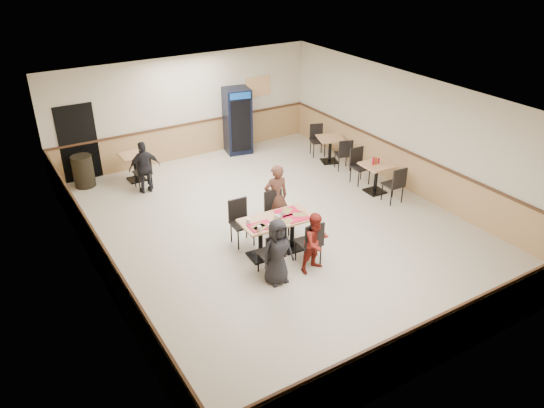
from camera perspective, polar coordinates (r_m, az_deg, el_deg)
ground at (r=12.19m, az=0.52°, el=-2.55°), size 10.00×10.00×0.00m
room_shell at (r=14.72m, az=1.16°, el=5.48°), size 10.00×10.00×10.00m
main_table at (r=11.03m, az=0.50°, el=-2.82°), size 1.56×0.84×0.81m
main_chairs at (r=11.02m, az=0.25°, el=-3.00°), size 1.44×1.85×1.03m
diner_woman_left at (r=10.07m, az=0.58°, el=-5.16°), size 0.66×0.43×1.35m
diner_woman_right at (r=10.48m, az=4.75°, el=-4.13°), size 0.67×0.55×1.26m
diner_man_opposite at (r=11.83m, az=0.44°, el=0.74°), size 0.62×0.46×1.56m
lone_diner at (r=13.93m, az=-13.53°, el=3.86°), size 0.83×0.40×1.38m
tabletop_clutter at (r=10.81m, az=0.63°, el=-1.69°), size 1.34×0.68×0.12m
side_table_near at (r=13.86m, az=11.16°, el=3.21°), size 0.76×0.76×0.78m
side_table_near_chair_south at (r=13.47m, az=12.90°, el=2.16°), size 0.48×0.48×0.99m
side_table_near_chair_north at (r=14.29m, az=9.50°, el=4.02°), size 0.48×0.48×0.99m
side_table_far at (r=15.54m, az=6.27°, el=6.24°), size 0.90×0.90×0.75m
side_table_far_chair_south at (r=15.11m, az=7.65°, el=5.42°), size 0.56×0.56×0.96m
side_table_far_chair_north at (r=16.00m, az=4.96°, el=6.84°), size 0.56×0.56×0.96m
condiment_caddy at (r=13.74m, az=11.06°, el=4.58°), size 0.23×0.06×0.20m
back_table at (r=14.76m, az=-14.54°, el=4.28°), size 0.71×0.71×0.75m
back_table_chair_lone at (r=14.24m, az=-13.77°, el=3.40°), size 0.44×0.44×0.95m
pepsi_cooler at (r=16.10m, az=-3.75°, el=8.93°), size 0.87×0.87×1.97m
trash_bin at (r=14.84m, az=-19.65°, el=3.34°), size 0.54×0.54×0.85m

